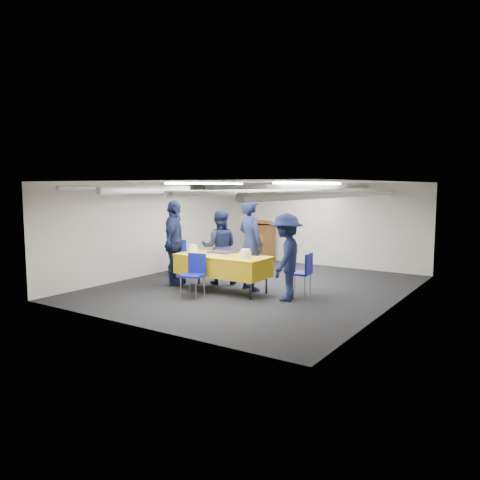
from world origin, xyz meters
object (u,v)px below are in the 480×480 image
(podium, at_px, (263,241))
(chair_right, at_px, (304,270))
(sheet_cake, at_px, (221,253))
(chair_left, at_px, (179,254))
(sailor_b, at_px, (220,247))
(sailor_c, at_px, (174,243))
(sailor_a, at_px, (250,244))
(chair_near, at_px, (195,271))
(serving_table, at_px, (222,265))
(sailor_d, at_px, (286,257))

(podium, relative_size, chair_right, 1.44)
(sheet_cake, height_order, chair_left, chair_left)
(chair_right, bearing_deg, chair_left, 175.54)
(chair_left, xyz_separation_m, sailor_b, (1.46, -0.29, 0.31))
(sheet_cake, xyz_separation_m, chair_right, (1.60, 0.65, -0.28))
(sheet_cake, bearing_deg, sailor_c, -179.25)
(sheet_cake, bearing_deg, sailor_a, 50.19)
(chair_right, distance_m, sailor_b, 2.13)
(sailor_c, bearing_deg, chair_near, -148.52)
(sheet_cake, height_order, podium, podium)
(sailor_b, bearing_deg, chair_near, 72.21)
(chair_near, xyz_separation_m, sailor_c, (-1.11, 0.65, 0.42))
(sailor_a, height_order, sailor_c, sailor_a)
(podium, height_order, chair_near, podium)
(sheet_cake, xyz_separation_m, chair_near, (-0.17, -0.66, -0.28))
(podium, relative_size, chair_near, 1.44)
(podium, distance_m, chair_right, 4.23)
(chair_right, bearing_deg, serving_table, -159.06)
(podium, xyz_separation_m, sailor_c, (-0.05, -3.81, 0.33))
(chair_near, height_order, sailor_d, sailor_d)
(sailor_b, bearing_deg, sailor_a, 138.86)
(sheet_cake, height_order, sailor_b, sailor_b)
(podium, bearing_deg, sailor_d, -53.66)
(chair_left, distance_m, sailor_d, 3.57)
(serving_table, xyz_separation_m, podium, (-1.24, 3.75, 0.05))
(sailor_b, bearing_deg, chair_right, 148.16)
(sailor_a, bearing_deg, sailor_c, 39.83)
(chair_near, bearing_deg, sailor_a, 63.12)
(podium, height_order, chair_left, podium)
(sailor_b, bearing_deg, sheet_cake, 96.17)
(sailor_a, xyz_separation_m, sailor_c, (-1.70, -0.51, -0.04))
(sailor_a, distance_m, sailor_c, 1.77)
(sheet_cake, relative_size, sailor_b, 0.31)
(serving_table, distance_m, sailor_a, 0.75)
(chair_near, height_order, chair_right, same)
(serving_table, height_order, chair_left, chair_left)
(chair_near, bearing_deg, chair_left, 138.42)
(chair_near, relative_size, sailor_d, 0.51)
(sheet_cake, height_order, sailor_a, sailor_a)
(chair_right, bearing_deg, chair_near, -143.45)
(sheet_cake, distance_m, sailor_a, 0.67)
(chair_near, relative_size, sailor_a, 0.44)
(chair_right, height_order, sailor_c, sailor_c)
(chair_near, distance_m, chair_right, 2.21)
(serving_table, bearing_deg, sailor_d, 2.42)
(serving_table, xyz_separation_m, chair_left, (-1.98, 0.89, -0.03))
(chair_right, distance_m, sailor_c, 2.99)
(chair_near, relative_size, sailor_c, 0.46)
(chair_right, distance_m, sailor_d, 0.64)
(chair_left, bearing_deg, serving_table, -24.20)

